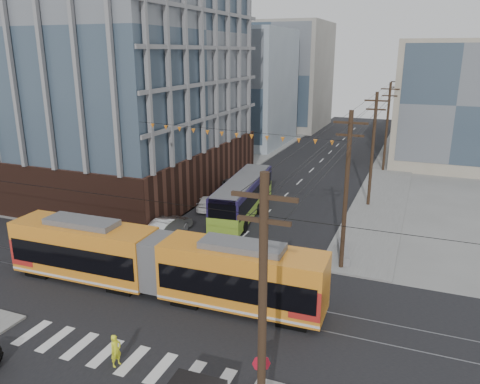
% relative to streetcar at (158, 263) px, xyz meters
% --- Properties ---
extents(ground, '(160.00, 160.00, 0.00)m').
position_rel_streetcar_xyz_m(ground, '(1.53, -3.45, -2.01)').
color(ground, slate).
extents(office_building, '(30.00, 25.00, 28.60)m').
position_rel_streetcar_xyz_m(office_building, '(-20.47, 19.55, 12.29)').
color(office_building, '#381E16').
rests_on(office_building, ground).
extents(bg_bldg_nw_near, '(18.00, 16.00, 18.00)m').
position_rel_streetcar_xyz_m(bg_bldg_nw_near, '(-15.47, 48.55, 6.99)').
color(bg_bldg_nw_near, '#8C99A5').
rests_on(bg_bldg_nw_near, ground).
extents(bg_bldg_ne_near, '(14.00, 14.00, 16.00)m').
position_rel_streetcar_xyz_m(bg_bldg_ne_near, '(17.53, 44.55, 5.99)').
color(bg_bldg_ne_near, gray).
rests_on(bg_bldg_ne_near, ground).
extents(bg_bldg_nw_far, '(16.00, 18.00, 20.00)m').
position_rel_streetcar_xyz_m(bg_bldg_nw_far, '(-12.47, 68.55, 7.99)').
color(bg_bldg_nw_far, gray).
rests_on(bg_bldg_nw_far, ground).
extents(bg_bldg_ne_far, '(16.00, 16.00, 14.00)m').
position_rel_streetcar_xyz_m(bg_bldg_ne_far, '(19.53, 64.55, 4.99)').
color(bg_bldg_ne_far, '#8C99A5').
rests_on(bg_bldg_ne_far, ground).
extents(utility_pole_near, '(0.30, 0.30, 11.00)m').
position_rel_streetcar_xyz_m(utility_pole_near, '(10.03, -9.45, 3.49)').
color(utility_pole_near, black).
rests_on(utility_pole_near, ground).
extents(utility_pole_far, '(0.30, 0.30, 11.00)m').
position_rel_streetcar_xyz_m(utility_pole_far, '(10.03, 52.55, 3.49)').
color(utility_pole_far, black).
rests_on(utility_pole_far, ground).
extents(streetcar, '(20.88, 3.43, 4.01)m').
position_rel_streetcar_xyz_m(streetcar, '(0.00, 0.00, 0.00)').
color(streetcar, orange).
rests_on(streetcar, ground).
extents(city_bus, '(3.97, 12.67, 3.53)m').
position_rel_streetcar_xyz_m(city_bus, '(-0.44, 15.47, -0.24)').
color(city_bus, '#1E1741').
rests_on(city_bus, ground).
extents(parked_car_silver, '(2.13, 4.87, 1.56)m').
position_rel_streetcar_xyz_m(parked_car_silver, '(-4.29, 8.62, -1.23)').
color(parked_car_silver, '#B8B8B8').
rests_on(parked_car_silver, ground).
extents(parked_car_white, '(2.91, 4.58, 1.24)m').
position_rel_streetcar_xyz_m(parked_car_white, '(-4.21, 15.84, -1.39)').
color(parked_car_white, white).
rests_on(parked_car_white, ground).
extents(parked_car_grey, '(4.30, 5.75, 1.45)m').
position_rel_streetcar_xyz_m(parked_car_grey, '(-4.33, 22.20, -1.28)').
color(parked_car_grey, '#4C4E52').
rests_on(parked_car_grey, ground).
extents(pedestrian, '(0.54, 0.68, 1.65)m').
position_rel_streetcar_xyz_m(pedestrian, '(1.84, -7.02, -1.18)').
color(pedestrian, yellow).
rests_on(pedestrian, ground).
extents(jersey_barrier, '(1.80, 4.00, 0.78)m').
position_rel_streetcar_xyz_m(jersey_barrier, '(9.83, 9.54, -1.62)').
color(jersey_barrier, slate).
rests_on(jersey_barrier, ground).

